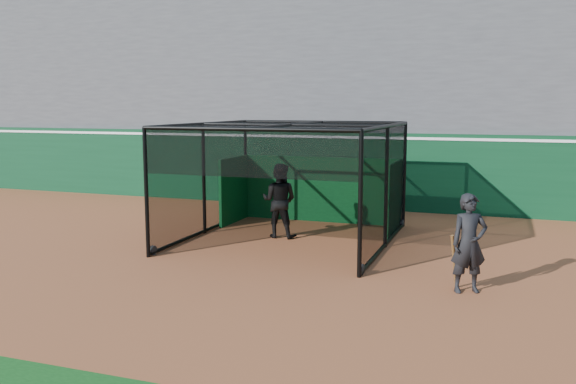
% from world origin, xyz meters
% --- Properties ---
extents(ground, '(120.00, 120.00, 0.00)m').
position_xyz_m(ground, '(0.00, 0.00, 0.00)').
color(ground, brown).
rests_on(ground, ground).
extents(outfield_wall, '(50.00, 0.50, 2.50)m').
position_xyz_m(outfield_wall, '(0.00, 8.50, 1.29)').
color(outfield_wall, '#0A371C').
rests_on(outfield_wall, ground).
extents(grandstand, '(50.00, 7.85, 8.95)m').
position_xyz_m(grandstand, '(0.00, 12.27, 4.48)').
color(grandstand, '#4C4C4F').
rests_on(grandstand, ground).
extents(batting_cage, '(4.93, 5.59, 2.90)m').
position_xyz_m(batting_cage, '(-0.21, 3.18, 1.45)').
color(batting_cage, black).
rests_on(batting_cage, ground).
extents(batter, '(0.95, 0.76, 1.92)m').
position_xyz_m(batter, '(-0.58, 3.38, 0.96)').
color(batter, black).
rests_on(batter, ground).
extents(on_deck_player, '(0.79, 0.68, 1.82)m').
position_xyz_m(on_deck_player, '(4.29, 0.15, 0.91)').
color(on_deck_player, black).
rests_on(on_deck_player, ground).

